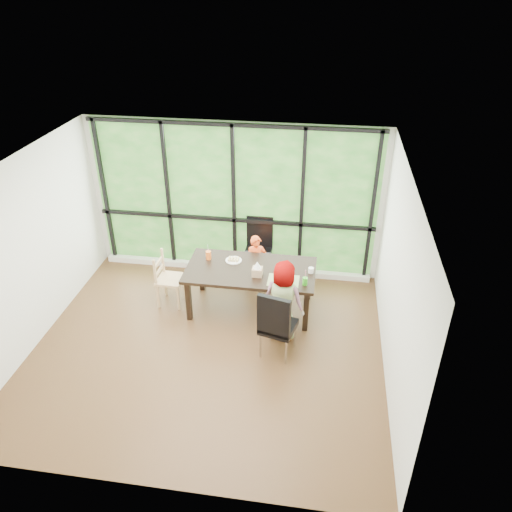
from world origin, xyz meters
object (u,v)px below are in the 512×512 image
Objects in this scene: chair_interior_leather at (278,322)px; child_toddler at (256,263)px; orange_cup at (208,255)px; tissue_box at (257,272)px; child_older at (285,300)px; plate_near at (285,280)px; chair_window_leather at (258,249)px; white_mug at (311,270)px; green_cup at (305,281)px; plate_far at (234,260)px; dining_table at (251,289)px; chair_end_beech at (170,279)px.

child_toddler is (-0.55, 1.60, -0.05)m from chair_interior_leather.
orange_cup is 0.91m from tissue_box.
child_older is 5.35× the size of plate_near.
chair_window_leather is at bearing 115.45° from plate_near.
child_older reaches higher than white_mug.
tissue_box is at bearing 168.96° from green_cup.
chair_window_leather is 0.87m from plate_far.
green_cup is (0.27, 0.27, 0.18)m from child_older.
chair_interior_leather reaches higher than dining_table.
chair_window_leather is 1.20m from tissue_box.
child_toddler is 0.86m from tissue_box.
green_cup is (0.88, -1.30, 0.27)m from chair_window_leather.
child_older is at bearing -30.84° from orange_cup.
chair_window_leather is 0.38m from child_toddler.
white_mug is (0.37, 0.27, 0.03)m from plate_near.
orange_cup is at bearing 174.20° from white_mug.
dining_table is at bearing -47.00° from chair_interior_leather.
tissue_box is at bearing -39.91° from plate_far.
chair_window_leather reaches higher than white_mug.
plate_near is 0.46m from white_mug.
chair_interior_leather reaches higher than white_mug.
chair_end_beech reaches higher than green_cup.
plate_near is at bearing -144.28° from white_mug.
orange_cup is (-1.26, 1.18, 0.28)m from chair_interior_leather.
chair_interior_leather is at bearing -60.84° from dining_table.
plate_far is (-0.90, 0.78, 0.13)m from child_older.
chair_end_beech is at bearing -13.45° from chair_interior_leather.
plate_near is (0.58, -1.23, 0.22)m from chair_window_leather.
orange_cup is at bearing -29.32° from chair_interior_leather.
green_cup is at bearing -100.93° from chair_interior_leather.
orange_cup is (-1.30, 0.78, 0.19)m from child_older.
chair_interior_leather is 0.79m from green_cup.
orange_cup is at bearing -129.65° from chair_window_leather.
plate_far is 0.96m from plate_near.
tissue_box is (0.43, -0.36, 0.06)m from plate_far.
child_toddler reaches higher than orange_cup.
chair_window_leather is at bearing 49.39° from orange_cup.
child_older is 0.42m from green_cup.
dining_table is 1.13m from chair_interior_leather.
child_toddler is at bearing -84.88° from chair_window_leather.
white_mug is (1.23, -0.17, 0.03)m from plate_far.
white_mug is (1.64, -0.17, -0.03)m from orange_cup.
child_older is at bearing -44.34° from dining_table.
child_toddler is (0.03, -0.38, -0.05)m from chair_window_leather.
chair_interior_leather is at bearing -43.16° from orange_cup.
plate_near is 1.97× the size of green_cup.
dining_table is 14.59× the size of orange_cup.
chair_interior_leather is 7.13× the size of tissue_box.
chair_end_beech is at bearing -178.85° from dining_table.
white_mug is (2.23, 0.06, 0.34)m from chair_end_beech.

